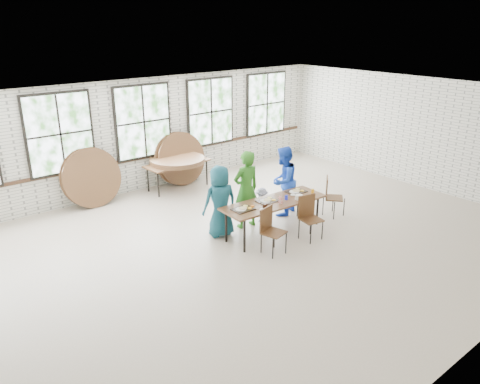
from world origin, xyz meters
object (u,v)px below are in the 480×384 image
object	(u,v)px
chair_near_right	(309,213)
storage_table	(177,164)
dining_table	(274,204)
chair_near_left	(270,227)

from	to	relation	value
chair_near_right	storage_table	bearing A→B (deg)	107.03
dining_table	chair_near_left	xyz separation A→B (m)	(-0.68, -0.61, -0.13)
dining_table	storage_table	xyz separation A→B (m)	(-0.05, 3.80, -0.00)
dining_table	storage_table	size ratio (longest dim) A/B	1.32
dining_table	chair_near_left	bearing A→B (deg)	-134.60
chair_near_left	chair_near_right	world-z (taller)	same
chair_near_right	storage_table	distance (m)	4.46
chair_near_left	storage_table	bearing A→B (deg)	67.64
dining_table	chair_near_right	xyz separation A→B (m)	(0.41, -0.64, -0.13)
chair_near_left	storage_table	xyz separation A→B (m)	(0.63, 4.40, 0.13)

